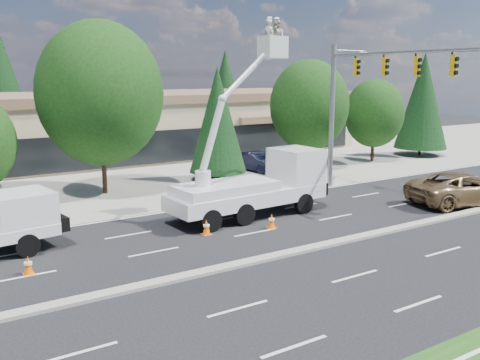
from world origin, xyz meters
TOP-DOWN VIEW (x-y plane):
  - ground at (0.00, 0.00)m, footprint 140.00×140.00m
  - concrete_apron at (0.00, 20.00)m, footprint 140.00×22.00m
  - road_median at (0.00, 0.00)m, footprint 120.00×0.55m
  - strip_mall at (0.00, 29.97)m, footprint 50.40×15.40m
  - tree_front_d at (-3.00, 15.00)m, footprint 7.42×7.42m
  - tree_front_e at (5.00, 15.00)m, footprint 3.91×3.91m
  - tree_front_f at (13.00, 15.00)m, footprint 5.97×5.97m
  - tree_front_g at (20.00, 15.00)m, footprint 4.89×4.89m
  - tree_front_h at (26.00, 15.00)m, footprint 4.59×4.59m
  - tree_back_b at (-4.00, 42.00)m, footprint 5.90×5.90m
  - tree_back_c at (10.00, 42.00)m, footprint 4.17×4.17m
  - tree_back_d at (22.00, 42.00)m, footprint 5.15×5.15m
  - signal_mast at (10.03, 7.04)m, footprint 2.76×10.16m
  - bucket_truck at (1.95, 5.79)m, footprint 8.64×3.13m
  - traffic_cone_a at (-9.83, 3.38)m, footprint 0.40×0.40m
  - traffic_cone_b at (-2.00, 4.16)m, footprint 0.40×0.40m
  - traffic_cone_c at (1.10, 3.40)m, footprint 0.40×0.40m
  - minivan at (12.95, 1.51)m, footprint 6.90×4.32m
  - parked_car_east at (9.10, 16.26)m, footprint 1.98×4.45m

SIDE VIEW (x-z plane):
  - ground at x=0.00m, z-range 0.00..0.00m
  - concrete_apron at x=0.00m, z-range 0.00..0.01m
  - road_median at x=0.00m, z-range 0.00..0.12m
  - traffic_cone_a at x=-9.83m, z-range -0.01..0.69m
  - traffic_cone_b at x=-2.00m, z-range -0.01..0.69m
  - traffic_cone_c at x=1.10m, z-range -0.01..0.69m
  - parked_car_east at x=9.10m, z-range 0.00..1.42m
  - minivan at x=12.95m, z-range 0.00..1.78m
  - bucket_truck at x=1.95m, z-range -2.92..7.00m
  - strip_mall at x=0.00m, z-range 0.08..5.58m
  - tree_front_g at x=20.00m, z-range 0.58..7.36m
  - tree_front_e at x=5.00m, z-range 0.28..7.98m
  - tree_back_c at x=10.00m, z-range 0.30..8.53m
  - tree_front_f at x=13.00m, z-range 0.71..8.99m
  - tree_front_h at x=26.00m, z-range 0.33..9.38m
  - tree_back_d at x=22.00m, z-range 0.37..10.51m
  - tree_front_d at x=-3.00m, z-range 0.88..11.18m
  - signal_mast at x=10.03m, z-range 1.56..10.56m
  - tree_back_b at x=-4.00m, z-range 0.42..12.06m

